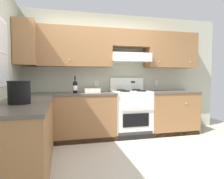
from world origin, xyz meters
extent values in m
plane|color=#B2AA99|center=(0.00, 0.00, 0.00)|extent=(7.04, 7.04, 0.00)
cube|color=#B7BAA3|center=(0.46, 1.62, 1.27)|extent=(4.68, 0.12, 2.55)
cube|color=olive|center=(-0.64, 1.38, 1.80)|extent=(1.68, 0.34, 0.76)
cube|color=olive|center=(1.58, 1.38, 1.80)|extent=(1.15, 0.34, 0.76)
cube|color=olive|center=(0.60, 1.38, 2.01)|extent=(0.80, 0.34, 0.34)
cube|color=white|center=(0.60, 1.34, 1.62)|extent=(0.80, 0.46, 0.17)
cube|color=white|center=(0.60, 1.12, 1.54)|extent=(0.80, 0.03, 0.04)
sphere|color=silver|center=(-0.64, 1.20, 1.54)|extent=(0.02, 0.02, 0.02)
sphere|color=silver|center=(1.20, 1.20, 1.54)|extent=(0.02, 0.02, 0.02)
sphere|color=silver|center=(1.95, 1.20, 1.54)|extent=(0.02, 0.02, 0.02)
cube|color=silver|center=(-0.06, 1.55, 1.08)|extent=(0.08, 0.01, 0.12)
cube|color=silver|center=(-0.06, 1.54, 1.10)|extent=(0.03, 0.00, 0.03)
cube|color=silver|center=(-0.06, 1.54, 1.06)|extent=(0.03, 0.00, 0.03)
cube|color=silver|center=(1.32, 1.55, 1.08)|extent=(0.08, 0.01, 0.12)
cube|color=silver|center=(1.32, 1.54, 1.10)|extent=(0.03, 0.00, 0.03)
cube|color=silver|center=(1.32, 1.54, 1.06)|extent=(0.03, 0.00, 0.03)
cube|color=olive|center=(-1.38, 1.20, 1.80)|extent=(0.34, 0.64, 0.76)
cube|color=olive|center=(-0.66, 1.25, 0.44)|extent=(1.75, 0.61, 0.87)
cube|color=#51493F|center=(-0.66, 1.25, 0.89)|extent=(1.77, 0.63, 0.04)
cube|color=olive|center=(1.52, 1.25, 0.44)|extent=(1.06, 0.61, 0.87)
cube|color=#51493F|center=(1.52, 1.25, 0.89)|extent=(1.08, 0.63, 0.04)
cube|color=black|center=(0.26, 0.97, 0.04)|extent=(3.54, 0.06, 0.09)
sphere|color=silver|center=(-1.01, 0.93, 0.68)|extent=(0.03, 0.03, 0.03)
sphere|color=silver|center=(1.68, 0.93, 0.68)|extent=(0.03, 0.03, 0.03)
cube|color=olive|center=(-1.25, 0.00, 0.44)|extent=(0.61, 1.89, 0.87)
cube|color=#51493F|center=(-1.25, 0.00, 0.89)|extent=(0.63, 1.91, 0.04)
cube|color=black|center=(-0.97, 0.00, 0.04)|extent=(0.06, 1.85, 0.09)
cube|color=white|center=(0.60, 1.25, 0.46)|extent=(0.76, 0.58, 0.91)
cube|color=black|center=(0.60, 0.95, 0.38)|extent=(0.53, 0.01, 0.26)
cylinder|color=silver|center=(0.60, 0.93, 0.62)|extent=(0.65, 0.02, 0.02)
cube|color=#333333|center=(0.60, 0.96, 0.10)|extent=(0.70, 0.01, 0.11)
cube|color=white|center=(0.60, 1.25, 0.92)|extent=(0.76, 0.58, 0.02)
cube|color=white|center=(0.60, 1.52, 1.05)|extent=(0.76, 0.04, 0.29)
cube|color=#053F0C|center=(0.74, 1.50, 1.10)|extent=(0.09, 0.01, 0.04)
cylinder|color=black|center=(0.43, 1.11, 0.94)|extent=(0.19, 0.19, 0.02)
cylinder|color=black|center=(0.43, 1.11, 0.93)|extent=(0.07, 0.07, 0.01)
cylinder|color=black|center=(0.77, 1.11, 0.94)|extent=(0.19, 0.19, 0.02)
cylinder|color=black|center=(0.77, 1.11, 0.93)|extent=(0.07, 0.07, 0.01)
cylinder|color=black|center=(0.43, 1.39, 0.94)|extent=(0.19, 0.19, 0.02)
cylinder|color=black|center=(0.43, 1.39, 0.93)|extent=(0.07, 0.07, 0.01)
cylinder|color=black|center=(0.77, 1.39, 0.94)|extent=(0.19, 0.19, 0.02)
cylinder|color=black|center=(0.77, 1.39, 0.93)|extent=(0.07, 0.07, 0.01)
cylinder|color=white|center=(0.40, 1.50, 1.03)|extent=(0.04, 0.02, 0.04)
cylinder|color=white|center=(0.54, 1.50, 1.03)|extent=(0.04, 0.02, 0.04)
cylinder|color=white|center=(0.68, 1.50, 1.03)|extent=(0.04, 0.02, 0.04)
cylinder|color=white|center=(0.82, 1.50, 1.03)|extent=(0.04, 0.02, 0.04)
cylinder|color=black|center=(-0.53, 1.19, 1.01)|extent=(0.08, 0.08, 0.21)
cone|color=black|center=(-0.53, 1.19, 1.14)|extent=(0.08, 0.08, 0.04)
cylinder|color=black|center=(-0.53, 1.19, 1.19)|extent=(0.03, 0.03, 0.08)
cylinder|color=black|center=(-0.53, 1.19, 1.22)|extent=(0.03, 0.03, 0.02)
cube|color=silver|center=(-0.53, 1.15, 1.01)|extent=(0.07, 0.00, 0.09)
cube|color=white|center=(-0.19, 1.33, 0.92)|extent=(0.24, 0.21, 0.02)
cube|color=white|center=(-0.19, 1.21, 0.95)|extent=(0.30, 0.01, 0.08)
cube|color=white|center=(-0.19, 1.45, 0.95)|extent=(0.30, 0.01, 0.08)
cube|color=white|center=(-0.33, 1.33, 0.95)|extent=(0.01, 0.23, 0.08)
cube|color=white|center=(-0.05, 1.33, 0.95)|extent=(0.01, 0.23, 0.08)
cylinder|color=black|center=(-1.26, -0.20, 1.04)|extent=(0.24, 0.24, 0.26)
torus|color=black|center=(-1.26, -0.20, 1.17)|extent=(0.26, 0.26, 0.01)
camera|label=1|loc=(-0.79, -2.69, 1.22)|focal=32.50mm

